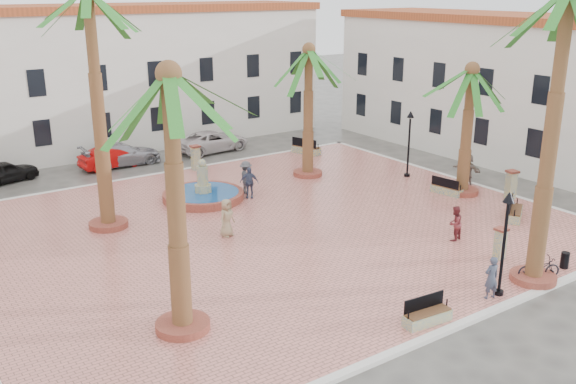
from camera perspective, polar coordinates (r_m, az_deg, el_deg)
name	(u,v)px	position (r m, az deg, el deg)	size (l,w,h in m)	color
ground	(270,229)	(29.56, -1.60, -3.29)	(120.00, 120.00, 0.00)	#56544F
plaza	(270,227)	(29.53, -1.60, -3.16)	(26.00, 22.00, 0.15)	#D47A6E
kerb_n	(169,173)	(38.75, -10.55, 1.70)	(26.30, 0.30, 0.16)	silver
kerb_s	(455,327)	(22.01, 14.62, -11.52)	(26.30, 0.30, 0.16)	silver
kerb_e	(461,181)	(37.83, 15.11, 0.99)	(0.30, 22.30, 0.16)	silver
building_north	(109,77)	(46.03, -15.62, 9.86)	(30.40, 7.40, 9.50)	silver
building_east	(517,88)	(43.53, 19.66, 8.72)	(7.40, 26.40, 9.00)	silver
fountain	(203,194)	(33.29, -7.54, -0.17)	(4.16, 4.16, 2.15)	#9A4435
palm_nw	(90,18)	(28.67, -17.22, 14.59)	(5.71, 5.71, 10.69)	#9A4435
palm_sw	(170,107)	(18.87, -10.41, 7.46)	(5.70, 5.70, 8.54)	#9A4435
palm_s	(566,22)	(23.70, 23.47, 13.72)	(5.50, 5.50, 10.79)	#9A4435
palm_e	(471,87)	(34.05, 15.94, 9.00)	(5.61, 5.61, 6.92)	#9A4435
palm_ne	(309,65)	(36.08, 1.85, 11.18)	(5.46, 5.46, 7.57)	#9A4435
bench_s	(427,316)	(21.75, 12.26, -10.72)	(1.76, 0.68, 0.91)	gray
bench_se	(515,213)	(32.14, 19.51, -1.77)	(1.90, 1.51, 1.00)	gray
bench_e	(446,189)	(34.90, 13.91, 0.23)	(0.79, 1.78, 0.91)	gray
bench_ne	(306,149)	(42.13, 1.61, 3.82)	(1.22, 2.08, 1.05)	gray
lamppost_s	(506,226)	(23.39, 18.80, -2.88)	(0.42, 0.42, 3.86)	black
lamppost_e	(410,132)	(37.11, 10.75, 5.23)	(0.42, 0.42, 3.83)	black
bollard_se	(500,243)	(27.19, 18.35, -4.31)	(0.48, 0.48, 1.30)	gray
bollard_n	(196,157)	(38.61, -8.22, 3.07)	(0.54, 0.54, 1.50)	gray
bollard_e	(511,184)	(34.95, 19.22, 0.67)	(0.63, 0.63, 1.50)	gray
litter_bin	(565,260)	(27.34, 23.39, -5.58)	(0.33, 0.33, 0.64)	black
cyclist_a	(491,278)	(23.70, 17.62, -7.27)	(0.58, 0.38, 1.58)	#394054
bicycle_a	(539,268)	(25.97, 21.40, -6.30)	(0.57, 1.64, 0.86)	black
cyclist_b	(455,223)	(28.53, 14.61, -2.71)	(0.75, 0.59, 1.55)	maroon
pedestrian_fountain_a	(227,218)	(28.15, -5.47, -2.30)	(0.83, 0.54, 1.70)	tan
pedestrian_fountain_b	(249,182)	(33.19, -3.47, 0.85)	(0.97, 0.40, 1.65)	#3D4763
pedestrian_north	(246,177)	(33.87, -3.75, 1.30)	(1.14, 0.65, 1.76)	#424247
pedestrian_east	(468,170)	(36.44, 15.68, 1.90)	(1.68, 0.54, 1.81)	gray
car_black	(5,172)	(39.70, -23.87, 1.65)	(1.47, 3.66, 1.25)	black
car_red	(112,157)	(40.71, -15.37, 2.98)	(1.38, 3.95, 1.30)	#AA0808
car_silver	(121,154)	(41.11, -14.61, 3.27)	(1.99, 4.89, 1.42)	#9C9BA3
car_white	(213,141)	(43.58, -6.71, 4.52)	(2.32, 5.02, 1.40)	silver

